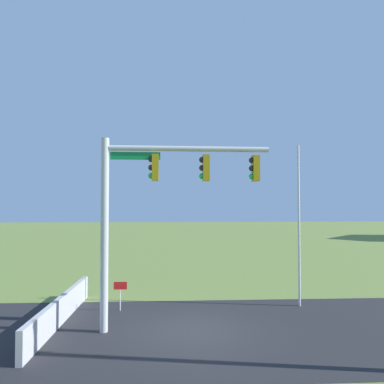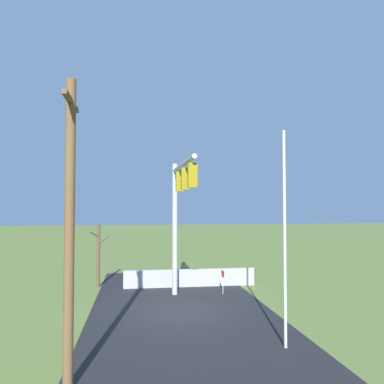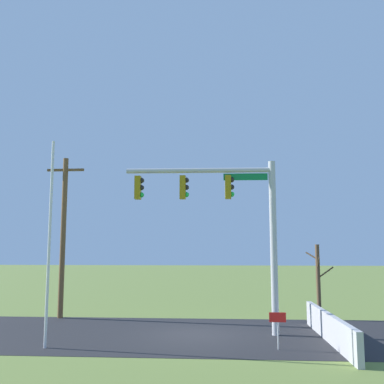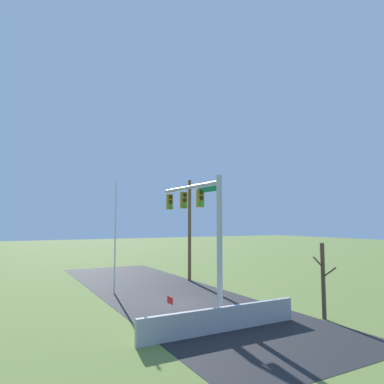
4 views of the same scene
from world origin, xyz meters
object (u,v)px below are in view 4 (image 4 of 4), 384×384
at_px(flagpole, 115,237).
at_px(utility_pole, 190,228).
at_px(bare_tree, 323,279).
at_px(signal_mast, 201,217).
at_px(open_sign, 170,304).

height_order(flagpole, utility_pole, utility_pole).
relative_size(flagpole, bare_tree, 2.01).
bearing_deg(signal_mast, flagpole, -156.13).
distance_m(signal_mast, open_sign, 4.93).
distance_m(flagpole, bare_tree, 12.89).
bearing_deg(open_sign, bare_tree, 67.61).
bearing_deg(open_sign, flagpole, -177.81).
bearing_deg(open_sign, utility_pole, 147.40).
bearing_deg(flagpole, signal_mast, 23.87).
bearing_deg(utility_pole, signal_mast, -24.46).
distance_m(utility_pole, open_sign, 12.10).
distance_m(signal_mast, flagpole, 7.06).
height_order(signal_mast, bare_tree, signal_mast).
xyz_separation_m(utility_pole, bare_tree, (12.60, 0.46, -2.30)).
relative_size(flagpole, utility_pole, 0.90).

